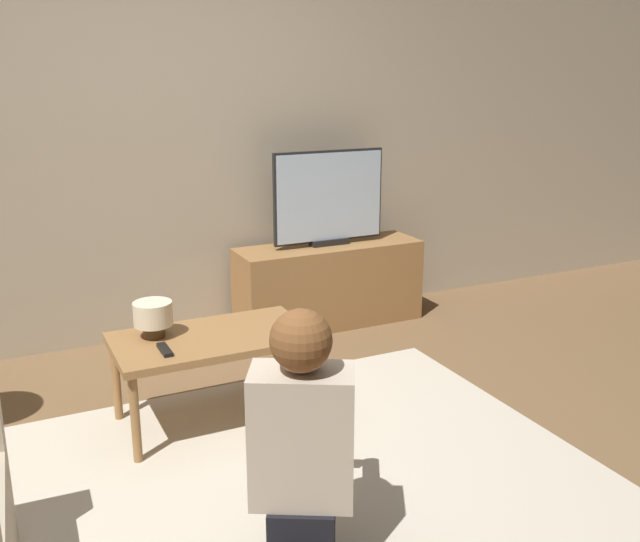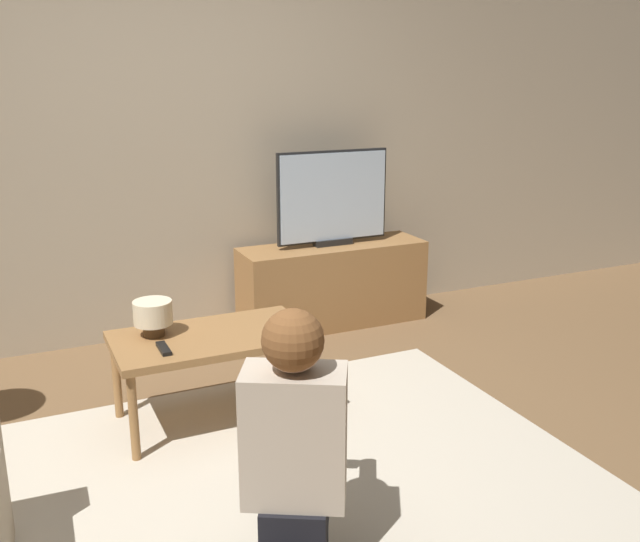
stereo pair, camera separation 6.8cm
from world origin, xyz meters
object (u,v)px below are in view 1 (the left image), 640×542
(tv, at_px, (329,198))
(person_kneeling, at_px, (302,445))
(coffee_table, at_px, (212,345))
(table_lamp, at_px, (153,316))

(tv, relative_size, person_kneeling, 0.83)
(tv, relative_size, coffee_table, 0.83)
(tv, relative_size, table_lamp, 4.24)
(person_kneeling, height_order, table_lamp, person_kneeling)
(table_lamp, bearing_deg, tv, 34.19)
(person_kneeling, bearing_deg, tv, -89.96)
(table_lamp, bearing_deg, coffee_table, -21.35)
(coffee_table, distance_m, table_lamp, 0.31)
(tv, xyz_separation_m, person_kneeling, (-1.18, -2.17, -0.38))
(tv, height_order, person_kneeling, tv)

